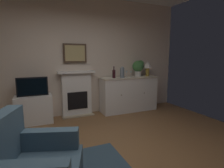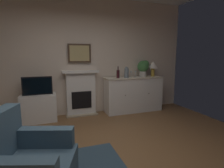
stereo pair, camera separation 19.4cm
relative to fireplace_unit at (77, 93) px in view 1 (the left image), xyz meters
name	(u,v)px [view 1 (the left image)]	position (x,y,z in m)	size (l,w,h in m)	color
ground_plane	(109,167)	(-0.06, -2.21, -0.60)	(5.88, 4.74, 0.10)	brown
wall_rear	(72,57)	(-0.06, 0.13, 0.89)	(5.88, 0.06, 2.87)	beige
fireplace_unit	(77,93)	(0.00, 0.00, 0.00)	(0.87, 0.30, 1.10)	white
framed_picture	(75,53)	(0.00, 0.05, 0.97)	(0.55, 0.04, 0.45)	#473323
sideboard_cabinet	(129,94)	(1.35, -0.18, -0.09)	(1.53, 0.49, 0.91)	white
table_lamp	(148,66)	(1.92, -0.18, 0.64)	(0.26, 0.26, 0.40)	#B79338
wine_bottle	(114,74)	(0.90, -0.22, 0.47)	(0.08, 0.08, 0.29)	#331419
wine_glass_left	(126,72)	(1.28, -0.17, 0.48)	(0.07, 0.07, 0.16)	silver
wine_glass_center	(131,72)	(1.39, -0.22, 0.48)	(0.07, 0.07, 0.16)	silver
vase_decorative	(122,72)	(1.13, -0.23, 0.50)	(0.11, 0.11, 0.28)	slate
tv_cabinet	(34,109)	(-0.97, -0.16, -0.24)	(0.75, 0.42, 0.61)	white
tv_set	(32,87)	(-0.98, -0.19, 0.26)	(0.62, 0.07, 0.40)	black
potted_plant_small	(138,67)	(1.66, -0.13, 0.62)	(0.30, 0.30, 0.43)	beige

